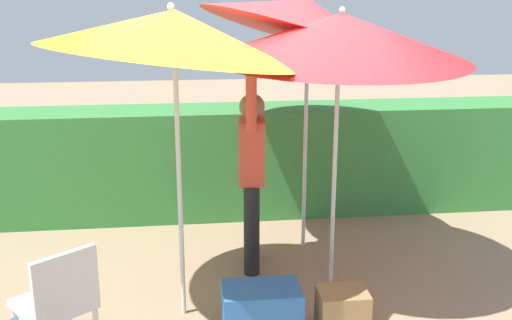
% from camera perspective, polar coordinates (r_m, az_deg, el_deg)
% --- Properties ---
extents(ground_plane, '(24.00, 24.00, 0.00)m').
position_cam_1_polar(ground_plane, '(5.19, 0.40, -12.67)').
color(ground_plane, '#9E8466').
extents(hedge_row, '(8.00, 0.70, 1.19)m').
position_cam_1_polar(hedge_row, '(6.84, -1.70, -0.05)').
color(hedge_row, '#38843D').
rests_on(hedge_row, ground_plane).
extents(umbrella_rainbow, '(1.96, 1.91, 2.72)m').
position_cam_1_polar(umbrella_rainbow, '(5.70, 4.60, 13.00)').
color(umbrella_rainbow, silver).
rests_on(umbrella_rainbow, ground_plane).
extents(umbrella_orange, '(2.05, 2.06, 2.33)m').
position_cam_1_polar(umbrella_orange, '(4.90, 7.83, 11.28)').
color(umbrella_orange, silver).
rests_on(umbrella_orange, ground_plane).
extents(umbrella_yellow, '(1.89, 1.86, 2.49)m').
position_cam_1_polar(umbrella_yellow, '(4.39, -7.73, 11.56)').
color(umbrella_yellow, silver).
rests_on(umbrella_yellow, ground_plane).
extents(person_vendor, '(0.26, 0.56, 1.88)m').
position_cam_1_polar(person_vendor, '(5.37, -0.40, -0.84)').
color(person_vendor, black).
rests_on(person_vendor, ground_plane).
extents(chair_plastic, '(0.62, 0.62, 0.89)m').
position_cam_1_polar(chair_plastic, '(4.29, -17.86, -12.37)').
color(chair_plastic, silver).
rests_on(chair_plastic, ground_plane).
extents(cooler_box, '(0.57, 0.36, 0.37)m').
position_cam_1_polar(cooler_box, '(4.64, 0.52, -13.79)').
color(cooler_box, '#2D6BB7').
rests_on(cooler_box, ground_plane).
extents(crate_cardboard, '(0.36, 0.28, 0.34)m').
position_cam_1_polar(crate_cardboard, '(4.70, 8.01, -13.81)').
color(crate_cardboard, '#9E7A4C').
rests_on(crate_cardboard, ground_plane).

